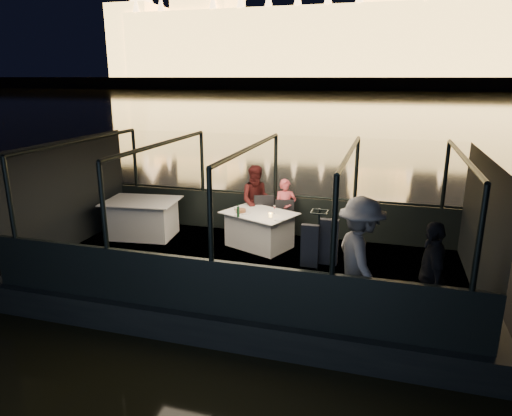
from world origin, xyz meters
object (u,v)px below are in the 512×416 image
(dining_table_aft, at_px, (143,220))
(person_man_maroon, at_px, (257,204))
(passenger_dark, at_px, (431,272))
(chair_port_left, at_px, (262,220))
(chair_port_right, at_px, (283,222))
(wine_bottle, at_px, (238,210))
(passenger_stripe, at_px, (359,266))
(dining_table_central, at_px, (259,230))
(person_woman_coral, at_px, (285,206))
(coat_stand, at_px, (317,259))

(dining_table_aft, height_order, person_man_maroon, person_man_maroon)
(passenger_dark, bearing_deg, chair_port_left, -135.94)
(chair_port_right, relative_size, passenger_dark, 0.56)
(chair_port_right, distance_m, wine_bottle, 1.23)
(passenger_stripe, bearing_deg, dining_table_aft, 40.70)
(person_man_maroon, distance_m, wine_bottle, 1.14)
(person_man_maroon, bearing_deg, dining_table_central, -87.60)
(dining_table_aft, height_order, wine_bottle, wine_bottle)
(chair_port_right, height_order, person_man_maroon, person_man_maroon)
(chair_port_left, xyz_separation_m, person_woman_coral, (0.48, 0.27, 0.30))
(chair_port_left, relative_size, person_woman_coral, 0.71)
(passenger_stripe, height_order, wine_bottle, passenger_stripe)
(passenger_dark, bearing_deg, dining_table_central, -131.88)
(dining_table_central, height_order, passenger_dark, passenger_dark)
(dining_table_central, xyz_separation_m, dining_table_aft, (-2.75, -0.10, 0.00))
(person_woman_coral, bearing_deg, person_man_maroon, 163.39)
(chair_port_right, height_order, passenger_dark, passenger_dark)
(coat_stand, bearing_deg, person_woman_coral, 110.66)
(person_woman_coral, relative_size, person_man_maroon, 0.83)
(coat_stand, distance_m, person_woman_coral, 3.48)
(coat_stand, relative_size, person_man_maroon, 1.03)
(dining_table_aft, distance_m, chair_port_left, 2.73)
(passenger_stripe, relative_size, passenger_dark, 1.17)
(dining_table_central, distance_m, wine_bottle, 0.75)
(chair_port_right, distance_m, passenger_stripe, 3.50)
(person_man_maroon, height_order, passenger_stripe, passenger_stripe)
(chair_port_right, distance_m, person_woman_coral, 0.40)
(dining_table_aft, distance_m, wine_bottle, 2.49)
(passenger_stripe, bearing_deg, chair_port_left, 14.62)
(person_man_maroon, bearing_deg, coat_stand, -77.24)
(dining_table_aft, height_order, chair_port_left, chair_port_left)
(chair_port_left, bearing_deg, chair_port_right, -21.86)
(dining_table_central, bearing_deg, person_woman_coral, 60.84)
(chair_port_right, distance_m, passenger_dark, 4.09)
(dining_table_aft, distance_m, passenger_dark, 6.47)
(dining_table_central, relative_size, chair_port_left, 1.50)
(passenger_stripe, distance_m, passenger_dark, 1.01)
(dining_table_central, xyz_separation_m, person_man_maroon, (-0.26, 0.72, 0.36))
(person_man_maroon, relative_size, passenger_dark, 1.01)
(dining_table_aft, xyz_separation_m, passenger_dark, (6.01, -2.36, 0.47))
(dining_table_central, xyz_separation_m, wine_bottle, (-0.34, -0.41, 0.53))
(passenger_dark, bearing_deg, person_woman_coral, -142.90)
(chair_port_right, bearing_deg, chair_port_left, 169.58)
(dining_table_central, bearing_deg, passenger_stripe, -48.04)
(coat_stand, height_order, passenger_stripe, passenger_stripe)
(chair_port_right, height_order, wine_bottle, wine_bottle)
(chair_port_right, height_order, passenger_stripe, passenger_stripe)
(chair_port_left, xyz_separation_m, wine_bottle, (-0.26, -0.86, 0.47))
(passenger_stripe, bearing_deg, person_man_maroon, 14.29)
(chair_port_left, distance_m, wine_bottle, 1.01)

